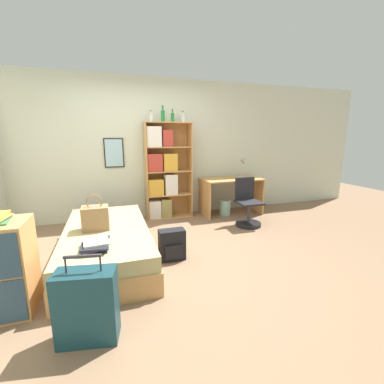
{
  "coord_description": "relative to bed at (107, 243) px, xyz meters",
  "views": [
    {
      "loc": [
        -0.56,
        -3.22,
        1.52
      ],
      "look_at": [
        0.56,
        0.21,
        0.75
      ],
      "focal_mm": 24.0,
      "sensor_mm": 36.0,
      "label": 1
    }
  ],
  "objects": [
    {
      "name": "bookcase",
      "position": [
        1.04,
        1.48,
        0.66
      ],
      "size": [
        0.86,
        0.33,
        1.79
      ],
      "color": "tan",
      "rests_on": "ground_plane"
    },
    {
      "name": "bottle_blue",
      "position": [
        1.44,
        1.47,
        1.66
      ],
      "size": [
        0.07,
        0.07,
        0.2
      ],
      "color": "#B7BCC1",
      "rests_on": "bookcase"
    },
    {
      "name": "ground_plane",
      "position": [
        0.64,
        -0.02,
        -0.21
      ],
      "size": [
        14.0,
        14.0,
        0.0
      ],
      "primitive_type": "plane",
      "color": "#84664C"
    },
    {
      "name": "wall_back",
      "position": [
        0.63,
        1.69,
        1.09
      ],
      "size": [
        10.0,
        0.09,
        2.6
      ],
      "color": "beige",
      "rests_on": "ground_plane"
    },
    {
      "name": "desk_lamp",
      "position": [
        2.7,
        1.41,
        0.8
      ],
      "size": [
        0.19,
        0.14,
        0.43
      ],
      "color": "#ADA89E",
      "rests_on": "desk"
    },
    {
      "name": "book_stack_on_bed",
      "position": [
        -0.1,
        -0.65,
        0.26
      ],
      "size": [
        0.29,
        0.37,
        0.09
      ],
      "color": "#232328",
      "rests_on": "bed"
    },
    {
      "name": "handbag",
      "position": [
        -0.11,
        -0.06,
        0.36
      ],
      "size": [
        0.31,
        0.22,
        0.43
      ],
      "color": "#93704C",
      "rests_on": "bed"
    },
    {
      "name": "bottle_green",
      "position": [
        0.85,
        1.47,
        1.66
      ],
      "size": [
        0.06,
        0.06,
        0.2
      ],
      "color": "#B7BCC1",
      "rests_on": "bookcase"
    },
    {
      "name": "desk",
      "position": [
        2.39,
        1.32,
        0.29
      ],
      "size": [
        1.18,
        0.65,
        0.72
      ],
      "color": "tan",
      "rests_on": "ground_plane"
    },
    {
      "name": "waste_bin",
      "position": [
        2.24,
        1.25,
        -0.06
      ],
      "size": [
        0.22,
        0.22,
        0.3
      ],
      "color": "#99C1B2",
      "rests_on": "ground_plane"
    },
    {
      "name": "suitcase",
      "position": [
        -0.14,
        -1.39,
        0.08
      ],
      "size": [
        0.47,
        0.29,
        0.7
      ],
      "color": "#143842",
      "rests_on": "ground_plane"
    },
    {
      "name": "backpack",
      "position": [
        0.77,
        -0.3,
        -0.02
      ],
      "size": [
        0.32,
        0.2,
        0.39
      ],
      "color": "black",
      "rests_on": "ground_plane"
    },
    {
      "name": "bottle_brown",
      "position": [
        1.06,
        1.43,
        1.69
      ],
      "size": [
        0.07,
        0.07,
        0.28
      ],
      "color": "#1E6B2D",
      "rests_on": "bookcase"
    },
    {
      "name": "desk_chair",
      "position": [
        2.35,
        0.57,
        0.06
      ],
      "size": [
        0.44,
        0.44,
        0.83
      ],
      "color": "black",
      "rests_on": "ground_plane"
    },
    {
      "name": "bottle_clear",
      "position": [
        1.24,
        1.44,
        1.67
      ],
      "size": [
        0.06,
        0.06,
        0.22
      ],
      "color": "#1E6B2D",
      "rests_on": "bookcase"
    },
    {
      "name": "bed",
      "position": [
        0.0,
        0.0,
        0.0
      ],
      "size": [
        1.02,
        2.06,
        0.42
      ],
      "color": "tan",
      "rests_on": "ground_plane"
    }
  ]
}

